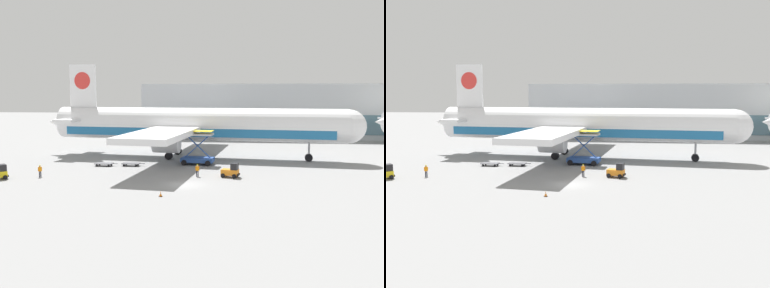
{
  "view_description": "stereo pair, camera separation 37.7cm",
  "coord_description": "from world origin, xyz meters",
  "views": [
    {
      "loc": [
        6.44,
        -52.98,
        11.52
      ],
      "look_at": [
        -0.28,
        10.45,
        4.0
      ],
      "focal_mm": 40.0,
      "sensor_mm": 36.0,
      "label": 1
    },
    {
      "loc": [
        6.82,
        -52.94,
        11.52
      ],
      "look_at": [
        -0.28,
        10.45,
        4.0
      ],
      "focal_mm": 40.0,
      "sensor_mm": 36.0,
      "label": 2
    }
  ],
  "objects": [
    {
      "name": "baggage_dolly_lead",
      "position": [
        -14.71,
        12.74,
        0.39
      ],
      "size": [
        3.72,
        1.58,
        0.48
      ],
      "rotation": [
        0.0,
        0.0,
        -0.03
      ],
      "color": "#56565B",
      "rests_on": "ground_plane"
    },
    {
      "name": "airplane_main",
      "position": [
        -1.73,
        23.32,
        5.84
      ],
      "size": [
        57.98,
        48.6,
        17.0
      ],
      "rotation": [
        0.0,
        0.0,
        -0.12
      ],
      "color": "white",
      "rests_on": "ground_plane"
    },
    {
      "name": "ground_crew_far",
      "position": [
        -20.72,
        2.91,
        0.99
      ],
      "size": [
        0.4,
        0.47,
        1.69
      ],
      "rotation": [
        0.0,
        0.0,
        0.9
      ],
      "color": "black",
      "rests_on": "ground_plane"
    },
    {
      "name": "baggage_tug_mid",
      "position": [
        5.69,
        5.57,
        0.88
      ],
      "size": [
        2.71,
        2.13,
        2.0
      ],
      "rotation": [
        0.0,
        0.0,
        -0.25
      ],
      "color": "orange",
      "rests_on": "ground_plane"
    },
    {
      "name": "traffic_cone_near",
      "position": [
        -2.05,
        -6.51,
        0.29
      ],
      "size": [
        0.4,
        0.4,
        0.6
      ],
      "color": "black",
      "rests_on": "ground_plane"
    },
    {
      "name": "ground_plane",
      "position": [
        0.0,
        0.0,
        0.0
      ],
      "size": [
        400.0,
        400.0,
        0.0
      ],
      "primitive_type": "plane",
      "color": "gray"
    },
    {
      "name": "baggage_dolly_second",
      "position": [
        -10.41,
        13.25,
        0.39
      ],
      "size": [
        3.72,
        1.58,
        0.48
      ],
      "rotation": [
        0.0,
        0.0,
        -0.03
      ],
      "color": "#56565B",
      "rests_on": "ground_plane"
    },
    {
      "name": "ground_crew_near",
      "position": [
        0.99,
        5.54,
        1.02
      ],
      "size": [
        0.57,
        0.24,
        1.74
      ],
      "rotation": [
        0.0,
        0.0,
        0.04
      ],
      "color": "black",
      "rests_on": "ground_plane"
    },
    {
      "name": "scissor_lift_loader",
      "position": [
        0.08,
        15.91,
        2.1
      ],
      "size": [
        5.51,
        3.89,
        5.55
      ],
      "rotation": [
        0.0,
        0.0,
        -0.12
      ],
      "color": "#284C99",
      "rests_on": "ground_plane"
    },
    {
      "name": "terminal_building",
      "position": [
        26.79,
        64.65,
        6.99
      ],
      "size": [
        90.0,
        18.2,
        14.0
      ],
      "color": "#B2B7BC",
      "rests_on": "ground_plane"
    }
  ]
}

